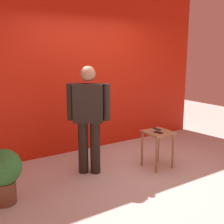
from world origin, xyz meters
TOP-DOWN VIEW (x-y plane):
  - ground_plane at (0.00, 0.00)m, footprint 12.00×12.00m
  - back_wall_red at (0.00, 1.66)m, footprint 5.08×0.12m
  - standing_person at (-0.58, 0.60)m, footprint 0.58×0.46m
  - side_table at (0.45, 0.21)m, footprint 0.41×0.41m
  - cell_phone at (0.39, 0.14)m, footprint 0.10×0.16m
  - tv_remote at (0.50, 0.29)m, footprint 0.06×0.17m
  - potted_plant at (-1.86, 0.36)m, footprint 0.44×0.44m

SIDE VIEW (x-z plane):
  - ground_plane at x=0.00m, z-range 0.00..0.00m
  - potted_plant at x=-1.86m, z-range 0.06..0.75m
  - side_table at x=0.45m, z-range 0.17..0.77m
  - cell_phone at x=0.39m, z-range 0.60..0.61m
  - tv_remote at x=0.50m, z-range 0.60..0.62m
  - standing_person at x=-0.58m, z-range 0.10..1.73m
  - back_wall_red at x=0.00m, z-range 0.00..3.11m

